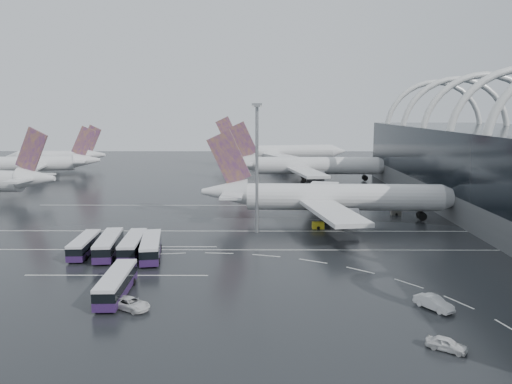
{
  "coord_description": "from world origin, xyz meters",
  "views": [
    {
      "loc": [
        -2.3,
        -88.67,
        25.03
      ],
      "look_at": [
        -2.87,
        19.36,
        7.0
      ],
      "focal_mm": 35.0,
      "sensor_mm": 36.0,
      "label": 1
    }
  ],
  "objects_px": {
    "airliner_gate_b": "(307,166)",
    "jet_remote_far": "(58,157)",
    "bus_row_near_b": "(109,245)",
    "bus_row_far_c": "(116,284)",
    "floodlight_mast": "(257,152)",
    "bus_row_near_a": "(84,245)",
    "gse_cart_belly_e": "(347,207)",
    "gse_cart_belly_d": "(396,212)",
    "airliner_main": "(330,198)",
    "bus_row_near_d": "(151,247)",
    "van_curve_b": "(447,344)",
    "airliner_gate_c": "(278,153)",
    "bus_row_near_c": "(133,245)",
    "gse_cart_belly_c": "(318,225)",
    "gse_cart_belly_b": "(354,214)",
    "jet_remote_mid": "(43,164)",
    "van_curve_c": "(434,303)",
    "van_curve_a": "(131,304)"
  },
  "relations": [
    {
      "from": "jet_remote_mid",
      "to": "jet_remote_far",
      "type": "distance_m",
      "value": 25.9
    },
    {
      "from": "bus_row_near_a",
      "to": "van_curve_c",
      "type": "distance_m",
      "value": 57.79
    },
    {
      "from": "jet_remote_far",
      "to": "bus_row_near_d",
      "type": "relative_size",
      "value": 3.1
    },
    {
      "from": "bus_row_near_a",
      "to": "gse_cart_belly_e",
      "type": "height_order",
      "value": "bus_row_near_a"
    },
    {
      "from": "bus_row_near_a",
      "to": "gse_cart_belly_e",
      "type": "relative_size",
      "value": 5.73
    },
    {
      "from": "gse_cart_belly_e",
      "to": "gse_cart_belly_d",
      "type": "bearing_deg",
      "value": -35.15
    },
    {
      "from": "jet_remote_far",
      "to": "gse_cart_belly_b",
      "type": "distance_m",
      "value": 144.44
    },
    {
      "from": "bus_row_near_c",
      "to": "floodlight_mast",
      "type": "bearing_deg",
      "value": -56.54
    },
    {
      "from": "bus_row_near_a",
      "to": "bus_row_near_d",
      "type": "relative_size",
      "value": 0.9
    },
    {
      "from": "airliner_gate_b",
      "to": "jet_remote_far",
      "type": "distance_m",
      "value": 108.84
    },
    {
      "from": "bus_row_far_c",
      "to": "gse_cart_belly_d",
      "type": "height_order",
      "value": "bus_row_far_c"
    },
    {
      "from": "airliner_gate_b",
      "to": "jet_remote_mid",
      "type": "height_order",
      "value": "airliner_gate_b"
    },
    {
      "from": "gse_cart_belly_b",
      "to": "gse_cart_belly_c",
      "type": "xyz_separation_m",
      "value": [
        -9.84,
        -11.72,
        0.08
      ]
    },
    {
      "from": "bus_row_near_d",
      "to": "van_curve_b",
      "type": "relative_size",
      "value": 3.27
    },
    {
      "from": "airliner_main",
      "to": "jet_remote_far",
      "type": "distance_m",
      "value": 142.14
    },
    {
      "from": "bus_row_far_c",
      "to": "gse_cart_belly_d",
      "type": "bearing_deg",
      "value": -46.46
    },
    {
      "from": "bus_row_near_b",
      "to": "floodlight_mast",
      "type": "relative_size",
      "value": 0.52
    },
    {
      "from": "bus_row_near_d",
      "to": "gse_cart_belly_d",
      "type": "bearing_deg",
      "value": -64.95
    },
    {
      "from": "bus_row_near_b",
      "to": "bus_row_near_c",
      "type": "xyz_separation_m",
      "value": [
        4.23,
        -0.03,
        -0.05
      ]
    },
    {
      "from": "bus_row_far_c",
      "to": "van_curve_a",
      "type": "height_order",
      "value": "bus_row_far_c"
    },
    {
      "from": "airliner_gate_c",
      "to": "bus_row_near_b",
      "type": "height_order",
      "value": "airliner_gate_c"
    },
    {
      "from": "gse_cart_belly_d",
      "to": "van_curve_b",
      "type": "bearing_deg",
      "value": -100.92
    },
    {
      "from": "van_curve_b",
      "to": "floodlight_mast",
      "type": "xyz_separation_m",
      "value": [
        -20.08,
        50.62,
        15.73
      ]
    },
    {
      "from": "airliner_gate_b",
      "to": "jet_remote_far",
      "type": "height_order",
      "value": "airliner_gate_b"
    },
    {
      "from": "gse_cart_belly_c",
      "to": "jet_remote_far",
      "type": "bearing_deg",
      "value": 132.34
    },
    {
      "from": "bus_row_far_c",
      "to": "gse_cart_belly_c",
      "type": "xyz_separation_m",
      "value": [
        31.82,
        38.78,
        -1.08
      ]
    },
    {
      "from": "airliner_main",
      "to": "gse_cart_belly_d",
      "type": "relative_size",
      "value": 25.93
    },
    {
      "from": "bus_row_far_c",
      "to": "van_curve_b",
      "type": "distance_m",
      "value": 41.83
    },
    {
      "from": "airliner_gate_c",
      "to": "bus_row_near_a",
      "type": "height_order",
      "value": "airliner_gate_c"
    },
    {
      "from": "gse_cart_belly_d",
      "to": "bus_row_near_d",
      "type": "bearing_deg",
      "value": -145.91
    },
    {
      "from": "gse_cart_belly_b",
      "to": "gse_cart_belly_e",
      "type": "bearing_deg",
      "value": 90.57
    },
    {
      "from": "jet_remote_far",
      "to": "bus_row_far_c",
      "type": "distance_m",
      "value": 160.74
    },
    {
      "from": "airliner_gate_b",
      "to": "gse_cart_belly_c",
      "type": "relative_size",
      "value": 23.99
    },
    {
      "from": "bus_row_near_b",
      "to": "bus_row_far_c",
      "type": "xyz_separation_m",
      "value": [
        6.77,
        -19.2,
        -0.05
      ]
    },
    {
      "from": "bus_row_near_d",
      "to": "van_curve_b",
      "type": "height_order",
      "value": "bus_row_near_d"
    },
    {
      "from": "airliner_gate_c",
      "to": "gse_cart_belly_d",
      "type": "bearing_deg",
      "value": -88.04
    },
    {
      "from": "bus_row_near_b",
      "to": "gse_cart_belly_e",
      "type": "xyz_separation_m",
      "value": [
        48.34,
        40.75,
        -1.23
      ]
    },
    {
      "from": "airliner_main",
      "to": "floodlight_mast",
      "type": "height_order",
      "value": "floodlight_mast"
    },
    {
      "from": "van_curve_a",
      "to": "floodlight_mast",
      "type": "xyz_separation_m",
      "value": [
        15.82,
        39.93,
        15.7
      ]
    },
    {
      "from": "bus_row_near_a",
      "to": "gse_cart_belly_b",
      "type": "bearing_deg",
      "value": -62.87
    },
    {
      "from": "van_curve_b",
      "to": "airliner_main",
      "type": "bearing_deg",
      "value": 37.25
    },
    {
      "from": "jet_remote_mid",
      "to": "jet_remote_far",
      "type": "bearing_deg",
      "value": -90.05
    },
    {
      "from": "gse_cart_belly_b",
      "to": "gse_cart_belly_d",
      "type": "xyz_separation_m",
      "value": [
        10.36,
        2.1,
        0.03
      ]
    },
    {
      "from": "jet_remote_mid",
      "to": "bus_row_near_c",
      "type": "height_order",
      "value": "jet_remote_mid"
    },
    {
      "from": "bus_row_near_b",
      "to": "floodlight_mast",
      "type": "distance_m",
      "value": 33.66
    },
    {
      "from": "airliner_gate_b",
      "to": "jet_remote_far",
      "type": "relative_size",
      "value": 1.42
    },
    {
      "from": "bus_row_near_a",
      "to": "airliner_main",
      "type": "bearing_deg",
      "value": -62.67
    },
    {
      "from": "bus_row_near_d",
      "to": "bus_row_far_c",
      "type": "distance_m",
      "value": 17.97
    },
    {
      "from": "bus_row_near_b",
      "to": "gse_cart_belly_d",
      "type": "xyz_separation_m",
      "value": [
        58.8,
        33.39,
        -1.17
      ]
    },
    {
      "from": "airliner_gate_c",
      "to": "bus_row_far_c",
      "type": "height_order",
      "value": "airliner_gate_c"
    }
  ]
}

